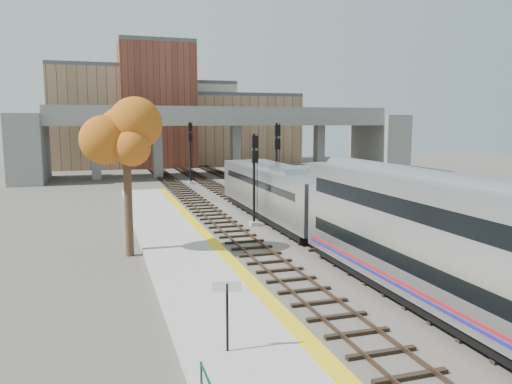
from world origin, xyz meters
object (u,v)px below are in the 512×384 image
object	(u,v)px
locomotive	(274,191)
coach	(499,263)
signal_mast_near	(254,182)
tree	(126,137)
car_b	(350,182)
car_c	(338,177)
car_a	(307,186)
signal_mast_mid	(277,166)
signal_mast_far	(190,153)

from	to	relation	value
locomotive	coach	xyz separation A→B (m)	(-0.00, -22.61, 0.52)
signal_mast_near	tree	xyz separation A→B (m)	(-9.09, -5.64, 3.45)
car_b	car_c	distance (m)	6.40
car_a	car_b	distance (m)	6.08
coach	car_b	distance (m)	40.08
coach	car_c	xyz separation A→B (m)	(16.03, 43.52, -2.22)
signal_mast_mid	tree	xyz separation A→B (m)	(-13.19, -12.28, 2.94)
locomotive	signal_mast_far	bearing A→B (deg)	94.99
signal_mast_mid	tree	world-z (taller)	tree
signal_mast_near	signal_mast_far	size ratio (longest dim) A/B	0.89
signal_mast_mid	tree	bearing A→B (deg)	-137.05
tree	car_b	size ratio (longest dim) A/B	2.30
coach	car_c	size ratio (longest dim) A/B	6.74
tree	signal_mast_near	bearing A→B (deg)	31.82
coach	signal_mast_far	size ratio (longest dim) A/B	3.34
car_a	car_c	size ratio (longest dim) A/B	0.99
tree	car_c	size ratio (longest dim) A/B	2.42
coach	signal_mast_far	distance (m)	46.71
coach	signal_mast_far	world-z (taller)	signal_mast_far
signal_mast_far	car_b	bearing A→B (deg)	-29.39
locomotive	car_b	distance (m)	20.70
coach	car_b	world-z (taller)	coach
locomotive	car_c	xyz separation A→B (m)	(16.03, 20.92, -1.70)
locomotive	car_a	distance (m)	15.92
signal_mast_mid	signal_mast_far	bearing A→B (deg)	102.07
signal_mast_near	locomotive	bearing A→B (deg)	40.01
signal_mast_mid	signal_mast_near	bearing A→B (deg)	-121.71
signal_mast_mid	car_b	world-z (taller)	signal_mast_mid
signal_mast_far	locomotive	bearing A→B (deg)	-85.01
signal_mast_far	car_a	xyz separation A→B (m)	(10.66, -10.72, -3.13)
signal_mast_far	car_a	bearing A→B (deg)	-45.17
locomotive	car_a	bearing A→B (deg)	57.30
coach	car_a	bearing A→B (deg)	76.61
signal_mast_mid	tree	size ratio (longest dim) A/B	0.82
signal_mast_mid	tree	distance (m)	18.26
coach	tree	world-z (taller)	tree
locomotive	signal_mast_mid	distance (m)	5.46
locomotive	signal_mast_near	xyz separation A→B (m)	(-2.10, -1.76, 0.94)
locomotive	car_c	distance (m)	26.41
car_c	signal_mast_far	bearing A→B (deg)	-164.26
car_b	signal_mast_mid	bearing A→B (deg)	-136.04
signal_mast_mid	car_a	distance (m)	11.13
signal_mast_near	car_c	xyz separation A→B (m)	(18.13, 22.68, -2.64)
tree	car_a	world-z (taller)	tree
signal_mast_mid	car_c	xyz separation A→B (m)	(14.03, 16.04, -3.15)
coach	car_b	bearing A→B (deg)	68.79
tree	coach	bearing A→B (deg)	-53.64
signal_mast_near	signal_mast_mid	world-z (taller)	signal_mast_mid
signal_mast_far	car_a	world-z (taller)	signal_mast_far
signal_mast_near	coach	bearing A→B (deg)	-84.25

